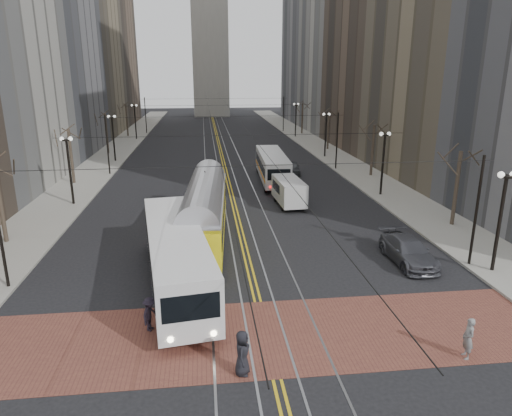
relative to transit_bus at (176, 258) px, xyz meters
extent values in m
plane|color=black|center=(4.05, -1.26, -1.61)|extent=(260.00, 260.00, 0.00)
cube|color=gray|center=(-10.95, 43.74, -1.54)|extent=(5.00, 140.00, 0.15)
cube|color=gray|center=(19.05, 43.74, -1.54)|extent=(5.00, 140.00, 0.15)
cube|color=brown|center=(4.05, -5.26, -1.61)|extent=(25.00, 6.00, 0.01)
cube|color=gray|center=(4.05, 43.74, -1.61)|extent=(4.80, 130.00, 0.02)
cube|color=gold|center=(4.05, 43.74, -1.60)|extent=(0.42, 130.00, 0.01)
cube|color=slate|center=(-21.45, 44.74, 15.39)|extent=(16.00, 20.00, 34.00)
cube|color=brown|center=(-21.45, 84.74, 18.39)|extent=(16.00, 20.00, 40.00)
cube|color=brown|center=(29.55, 44.74, 15.39)|extent=(16.00, 20.00, 34.00)
cube|color=slate|center=(29.55, 84.74, 18.39)|extent=(16.00, 20.00, 40.00)
cube|color=#B2AFA5|center=(4.05, 100.74, 26.39)|extent=(9.00, 9.00, 56.00)
cylinder|color=black|center=(-9.65, 16.74, 1.19)|extent=(0.20, 0.20, 5.60)
cylinder|color=black|center=(-9.65, 36.74, 1.19)|extent=(0.20, 0.20, 5.60)
cylinder|color=black|center=(-9.65, 56.74, 1.19)|extent=(0.20, 0.20, 5.60)
cylinder|color=black|center=(17.75, -0.26, 1.19)|extent=(0.20, 0.20, 5.60)
cylinder|color=black|center=(17.75, 16.74, 1.19)|extent=(0.20, 0.20, 5.60)
cylinder|color=black|center=(17.75, 36.74, 1.19)|extent=(0.20, 0.20, 5.60)
cylinder|color=black|center=(17.75, 56.74, 1.19)|extent=(0.20, 0.20, 5.60)
cylinder|color=#382D23|center=(-11.65, 7.74, 1.19)|extent=(0.28, 0.28, 5.60)
cylinder|color=#382D23|center=(-11.65, 24.74, 1.19)|extent=(0.28, 0.28, 5.60)
cylinder|color=#382D23|center=(-11.65, 42.74, 1.19)|extent=(0.28, 0.28, 5.60)
cylinder|color=#382D23|center=(-11.65, 60.74, 1.19)|extent=(0.28, 0.28, 5.60)
cylinder|color=#382D23|center=(19.75, 7.74, 1.19)|extent=(0.28, 0.28, 5.60)
cylinder|color=#382D23|center=(19.75, 24.74, 1.19)|extent=(0.28, 0.28, 5.60)
cylinder|color=#382D23|center=(19.75, 42.74, 1.19)|extent=(0.28, 0.28, 5.60)
cylinder|color=#382D23|center=(19.75, 60.74, 1.19)|extent=(0.28, 0.28, 5.60)
cylinder|color=black|center=(2.55, 43.74, 4.39)|extent=(0.03, 120.00, 0.03)
cylinder|color=black|center=(5.55, 43.74, 4.39)|extent=(0.03, 120.00, 0.03)
cylinder|color=black|center=(-8.85, 28.74, 1.69)|extent=(0.16, 0.16, 6.60)
cylinder|color=black|center=(-8.85, 64.74, 1.69)|extent=(0.16, 0.16, 6.60)
cylinder|color=black|center=(16.95, 0.74, 1.69)|extent=(0.16, 0.16, 6.60)
cylinder|color=black|center=(16.95, 28.74, 1.69)|extent=(0.16, 0.16, 6.60)
cylinder|color=black|center=(16.95, 64.74, 1.69)|extent=(0.16, 0.16, 6.60)
cube|color=silver|center=(0.00, 0.00, 0.00)|extent=(4.50, 13.14, 3.22)
cube|color=yellow|center=(1.55, 7.20, 0.03)|extent=(3.51, 14.08, 3.29)
cube|color=silver|center=(8.60, 23.51, -0.12)|extent=(2.92, 11.49, 2.97)
cube|color=silver|center=(8.71, 14.54, -0.47)|extent=(2.25, 5.24, 2.28)
imported|color=#464A4F|center=(11.50, 27.16, -0.95)|extent=(2.06, 4.06, 1.32)
imported|color=#46474E|center=(13.55, 1.65, -0.86)|extent=(2.19, 5.19, 1.50)
imported|color=black|center=(2.80, -7.76, -0.70)|extent=(0.75, 0.98, 1.79)
imported|color=gray|center=(11.76, -7.76, -0.74)|extent=(0.49, 0.68, 1.72)
imported|color=black|center=(-0.97, -4.25, -0.82)|extent=(0.90, 1.15, 1.56)
camera|label=1|loc=(1.62, -22.47, 9.34)|focal=32.00mm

